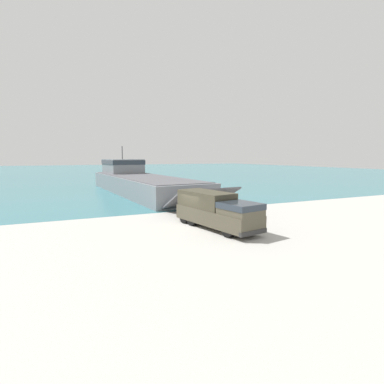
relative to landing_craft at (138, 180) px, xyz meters
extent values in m
plane|color=#B7B5AD|center=(-1.58, -24.93, -1.85)|extent=(240.00, 240.00, 0.00)
cube|color=teal|center=(-1.58, 71.41, -1.85)|extent=(240.00, 180.00, 0.01)
cube|color=gray|center=(0.16, -2.01, -0.57)|extent=(10.36, 31.76, 2.55)
cube|color=#56565B|center=(0.16, -2.01, 0.74)|extent=(9.63, 30.46, 0.08)
cube|color=gray|center=(-0.69, 8.70, 1.98)|extent=(6.22, 9.15, 2.56)
cube|color=#28333D|center=(-0.69, 8.70, 2.73)|extent=(6.39, 9.25, 0.77)
cylinder|color=#3F3F42|center=(-0.69, 8.70, 4.46)|extent=(0.16, 0.16, 2.40)
cube|color=#56565B|center=(1.57, -19.84, -0.44)|extent=(7.08, 5.13, 2.42)
cube|color=#4C4738|center=(-0.37, -26.71, -0.91)|extent=(3.87, 8.29, 1.16)
cube|color=#4C4738|center=(0.12, -29.29, 0.10)|extent=(2.74, 3.09, 0.86)
cube|color=#28333D|center=(0.12, -29.29, 0.32)|extent=(2.81, 3.13, 0.43)
cube|color=#413C2E|center=(-0.63, -25.37, 0.31)|extent=(3.23, 5.41, 1.29)
cube|color=#2D2D2D|center=(0.37, -30.55, -1.34)|extent=(2.46, 0.70, 0.32)
cylinder|color=black|center=(1.05, -28.95, -1.29)|extent=(0.61, 1.17, 1.11)
cylinder|color=black|center=(-0.86, -29.32, -1.29)|extent=(0.61, 1.17, 1.11)
cylinder|color=black|center=(0.22, -24.63, -1.29)|extent=(0.61, 1.17, 1.11)
cylinder|color=black|center=(-1.69, -25.00, -1.29)|extent=(0.61, 1.17, 1.11)
cylinder|color=black|center=(0.02, -23.55, -1.29)|extent=(0.61, 1.17, 1.11)
cylinder|color=black|center=(-1.90, -23.92, -1.29)|extent=(0.61, 1.17, 1.11)
cylinder|color=#4C4738|center=(3.28, -25.08, -1.42)|extent=(0.14, 0.14, 0.86)
cylinder|color=#4C4738|center=(3.16, -24.95, -1.42)|extent=(0.14, 0.14, 0.86)
cube|color=#4C4738|center=(3.22, -25.01, -0.65)|extent=(0.48, 0.48, 0.68)
sphere|color=tan|center=(3.22, -25.01, -0.20)|extent=(0.23, 0.23, 0.23)
camera|label=1|loc=(-11.50, -46.94, 3.79)|focal=28.00mm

